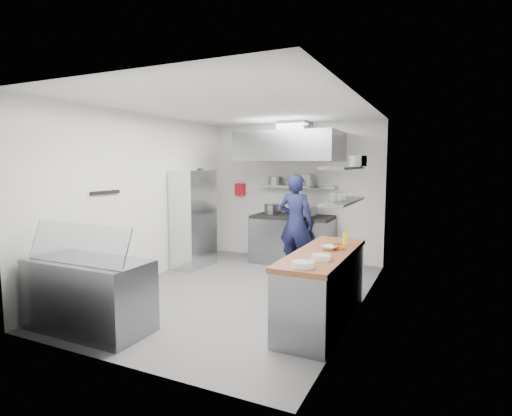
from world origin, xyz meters
The scene contains 36 objects.
floor centered at (0.00, 0.00, 0.00)m, with size 5.00×5.00×0.00m, color #505052.
ceiling centered at (0.00, 0.00, 2.80)m, with size 5.00×5.00×0.00m, color silver.
wall_back centered at (0.00, 2.50, 1.40)m, with size 3.60×0.02×2.80m, color white.
wall_front centered at (0.00, -2.50, 1.40)m, with size 3.60×0.02×2.80m, color white.
wall_left centered at (-1.80, 0.00, 1.40)m, with size 5.00×0.02×2.80m, color white.
wall_right centered at (1.80, 0.00, 1.40)m, with size 5.00×0.02×2.80m, color white.
gas_range centered at (0.10, 2.10, 0.45)m, with size 1.60×0.80×0.90m, color gray.
cooktop centered at (0.10, 2.10, 0.93)m, with size 1.57×0.78×0.06m, color black.
stock_pot_left centered at (-0.39, 2.18, 1.06)m, with size 0.31×0.31×0.20m, color slate.
stock_pot_mid centered at (0.28, 2.05, 1.08)m, with size 0.34×0.34×0.24m, color slate.
stock_pot_right centered at (0.45, 2.22, 1.04)m, with size 0.24×0.24×0.16m, color slate.
over_range_shelf centered at (0.10, 2.34, 1.52)m, with size 1.60×0.30×0.04m, color gray.
shelf_pot_a centered at (-0.34, 2.24, 1.63)m, with size 0.27×0.27×0.18m, color slate.
shelf_pot_b centered at (0.33, 2.24, 1.65)m, with size 0.30×0.30×0.22m, color slate.
extractor_hood centered at (0.10, 1.93, 2.30)m, with size 1.90×1.15×0.55m, color gray.
hood_duct centered at (0.10, 2.15, 2.68)m, with size 0.55×0.55×0.24m, color slate.
red_firebox centered at (-1.25, 2.44, 1.42)m, with size 0.22×0.10×0.26m, color red.
chef centered at (0.34, 1.61, 0.89)m, with size 0.65×0.43×1.79m, color #14183E.
wire_rack centered at (-1.53, 1.04, 0.93)m, with size 0.50×0.90×1.85m, color silver.
rack_bin_a centered at (-1.53, 1.01, 0.80)m, with size 0.17×0.21×0.19m, color white.
rack_bin_b centered at (-1.53, 1.50, 1.30)m, with size 0.14×0.18×0.16m, color yellow.
rack_jar centered at (-1.48, 1.22, 1.80)m, with size 0.11×0.11×0.18m, color black.
knife_strip centered at (-1.78, -0.90, 1.55)m, with size 0.04×0.55×0.05m, color black.
prep_counter_base centered at (1.48, -0.60, 0.42)m, with size 0.62×2.00×0.84m, color gray.
prep_counter_top centered at (1.48, -0.60, 0.87)m, with size 0.65×2.04×0.06m, color brown.
plate_stack_a centered at (1.49, -1.43, 0.93)m, with size 0.23×0.23×0.06m, color white.
plate_stack_b centered at (1.57, -1.04, 0.93)m, with size 0.21×0.21×0.06m, color white.
copper_pan centered at (1.61, -0.38, 0.93)m, with size 0.14×0.14×0.06m, color #D5773C.
squeeze_bottle centered at (1.64, -0.09, 0.99)m, with size 0.07×0.07×0.18m, color yellow.
mixing_bowl centered at (1.51, -0.46, 0.93)m, with size 0.20×0.20×0.05m, color white.
wall_shelf_lower centered at (1.64, -0.30, 1.50)m, with size 0.30×1.30×0.04m, color gray.
wall_shelf_upper centered at (1.64, -0.30, 1.92)m, with size 0.30×1.30×0.04m, color gray.
shelf_pot_c centered at (1.60, -0.50, 1.57)m, with size 0.21×0.21×0.10m, color slate.
shelf_pot_d centered at (1.73, 0.10, 2.01)m, with size 0.24×0.24×0.14m, color slate.
display_case centered at (-0.96, -2.00, 0.42)m, with size 1.50×0.70×0.85m, color gray.
display_glass centered at (-0.96, -2.12, 1.07)m, with size 1.47×0.02×0.45m, color silver.
Camera 1 is at (2.78, -5.31, 1.96)m, focal length 28.00 mm.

